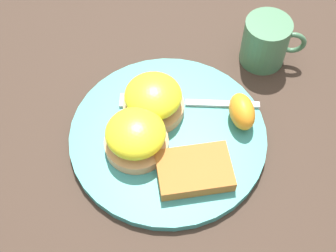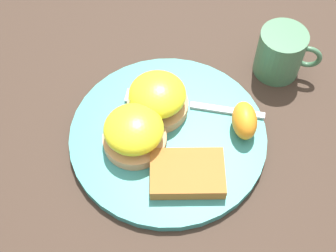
% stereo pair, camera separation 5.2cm
% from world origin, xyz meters
% --- Properties ---
extents(ground_plane, '(1.10, 1.10, 0.00)m').
position_xyz_m(ground_plane, '(0.00, 0.00, 0.00)').
color(ground_plane, '#38281E').
extents(plate, '(0.29, 0.29, 0.01)m').
position_xyz_m(plate, '(0.00, 0.00, 0.01)').
color(plate, teal).
rests_on(plate, ground_plane).
extents(sandwich_benedict_left, '(0.09, 0.09, 0.06)m').
position_xyz_m(sandwich_benedict_left, '(-0.03, 0.04, 0.04)').
color(sandwich_benedict_left, tan).
rests_on(sandwich_benedict_left, plate).
extents(sandwich_benedict_right, '(0.09, 0.09, 0.06)m').
position_xyz_m(sandwich_benedict_right, '(-0.04, -0.03, 0.04)').
color(sandwich_benedict_right, tan).
rests_on(sandwich_benedict_right, plate).
extents(hashbrown_patty, '(0.12, 0.10, 0.02)m').
position_xyz_m(hashbrown_patty, '(0.05, -0.06, 0.02)').
color(hashbrown_patty, '#AB6429').
rests_on(hashbrown_patty, plate).
extents(orange_wedge, '(0.05, 0.07, 0.04)m').
position_xyz_m(orange_wedge, '(0.10, 0.04, 0.04)').
color(orange_wedge, orange).
rests_on(orange_wedge, plate).
extents(fork, '(0.22, 0.04, 0.00)m').
position_xyz_m(fork, '(0.01, 0.06, 0.02)').
color(fork, silver).
rests_on(fork, plate).
extents(cup, '(0.10, 0.07, 0.08)m').
position_xyz_m(cup, '(0.14, 0.18, 0.04)').
color(cup, '#42704C').
rests_on(cup, ground_plane).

